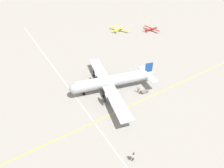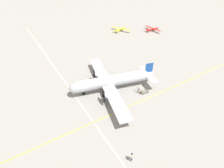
% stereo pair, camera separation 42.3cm
% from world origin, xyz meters
% --- Properties ---
extents(ground_plane, '(300.00, 300.00, 0.00)m').
position_xyz_m(ground_plane, '(0.00, 0.00, 0.00)').
color(ground_plane, gray).
extents(apron_line_eastwest, '(120.00, 0.16, 0.01)m').
position_xyz_m(apron_line_eastwest, '(0.00, 6.85, 0.00)').
color(apron_line_eastwest, gold).
rests_on(apron_line_eastwest, ground_plane).
extents(apron_line_northsouth, '(0.16, 120.00, 0.01)m').
position_xyz_m(apron_line_northsouth, '(8.34, 0.00, 0.00)').
color(apron_line_northsouth, silver).
rests_on(apron_line_northsouth, ground_plane).
extents(airliner_main, '(19.79, 24.55, 5.36)m').
position_xyz_m(airliner_main, '(0.34, -0.09, 2.39)').
color(airliner_main, '#ADB2BC').
rests_on(airliner_main, ground_plane).
extents(crew_foreground, '(0.59, 0.37, 1.78)m').
position_xyz_m(crew_foreground, '(6.96, 16.70, 1.12)').
color(crew_foreground, navy).
rests_on(crew_foreground, ground_plane).
extents(passenger_boarding, '(0.27, 0.58, 1.71)m').
position_xyz_m(passenger_boarding, '(-4.37, 4.16, 1.05)').
color(passenger_boarding, '#473D2D').
rests_on(passenger_boarding, ground_plane).
extents(suitcase_near_door, '(0.48, 0.19, 0.62)m').
position_xyz_m(suitcase_near_door, '(-4.62, 4.77, 0.29)').
color(suitcase_near_door, '#47331E').
rests_on(suitcase_near_door, ground_plane).
extents(suitcase_upright_spare, '(0.38, 0.15, 0.48)m').
position_xyz_m(suitcase_upright_spare, '(-5.14, 3.61, 0.22)').
color(suitcase_upright_spare, maroon).
rests_on(suitcase_upright_spare, ground_plane).
extents(baggage_cart, '(1.72, 1.09, 0.56)m').
position_xyz_m(baggage_cart, '(-5.61, 4.94, 0.27)').
color(baggage_cart, '#6B665B').
rests_on(baggage_cart, ground_plane).
extents(light_aircraft_distant, '(6.68, 9.04, 1.78)m').
position_xyz_m(light_aircraft_distant, '(-36.85, -26.38, 0.77)').
color(light_aircraft_distant, '#B2231E').
rests_on(light_aircraft_distant, ground_plane).
extents(light_aircraft_taxiing, '(7.17, 9.29, 1.87)m').
position_xyz_m(light_aircraft_taxiing, '(-25.05, -33.45, 0.80)').
color(light_aircraft_taxiing, yellow).
rests_on(light_aircraft_taxiing, ground_plane).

